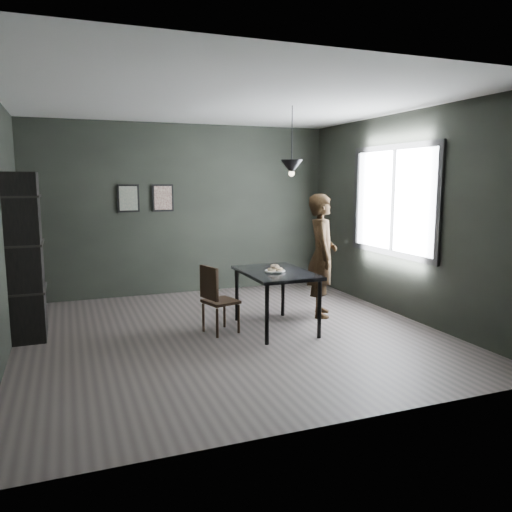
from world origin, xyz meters
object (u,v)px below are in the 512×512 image
object	(u,v)px
woman	(322,255)
shelf_unit	(25,257)
white_plate	(275,272)
wood_chair	(216,295)
cafe_table	(276,277)
pendant_lamp	(292,167)

from	to	relation	value
woman	shelf_unit	world-z (taller)	shelf_unit
woman	shelf_unit	size ratio (longest dim) A/B	0.86
white_plate	shelf_unit	xyz separation A→B (m)	(-2.89, 0.79, 0.23)
wood_chair	woman	bearing A→B (deg)	-6.36
cafe_table	wood_chair	xyz separation A→B (m)	(-0.77, 0.08, -0.19)
cafe_table	woman	bearing A→B (deg)	23.41
woman	cafe_table	bearing A→B (deg)	137.55
wood_chair	pendant_lamp	size ratio (longest dim) A/B	0.99
shelf_unit	pendant_lamp	size ratio (longest dim) A/B	2.29
cafe_table	pendant_lamp	world-z (taller)	pendant_lamp
white_plate	shelf_unit	bearing A→B (deg)	164.76
cafe_table	woman	distance (m)	0.94
shelf_unit	cafe_table	bearing A→B (deg)	-14.36
pendant_lamp	wood_chair	bearing A→B (deg)	-178.69
woman	wood_chair	distance (m)	1.69
cafe_table	shelf_unit	world-z (taller)	shelf_unit
cafe_table	wood_chair	world-z (taller)	wood_chair
white_plate	pendant_lamp	distance (m)	1.33
shelf_unit	pendant_lamp	bearing A→B (deg)	-11.56
white_plate	wood_chair	xyz separation A→B (m)	(-0.74, 0.13, -0.27)
cafe_table	shelf_unit	bearing A→B (deg)	165.88
cafe_table	wood_chair	distance (m)	0.80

